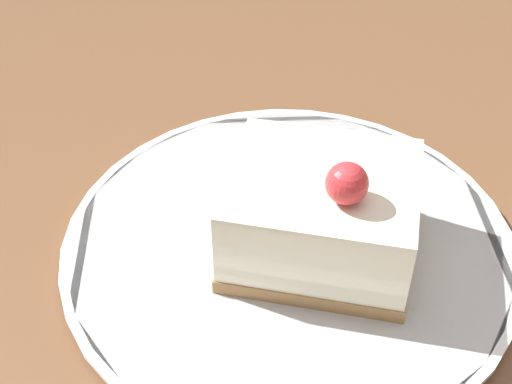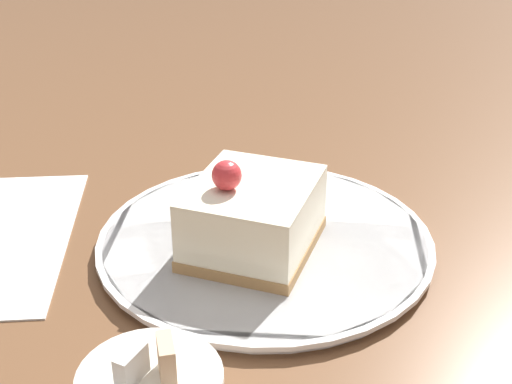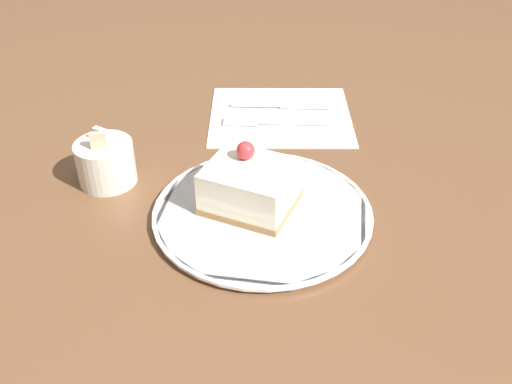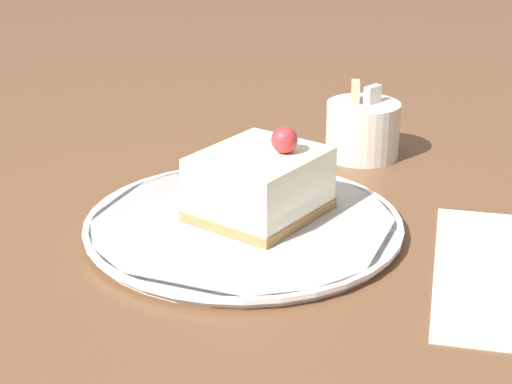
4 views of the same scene
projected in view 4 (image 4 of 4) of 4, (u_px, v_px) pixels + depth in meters
name	position (u px, v px, depth m)	size (l,w,h in m)	color
ground_plane	(259.00, 215.00, 0.76)	(4.00, 4.00, 0.00)	brown
plate	(244.00, 225.00, 0.73)	(0.27, 0.27, 0.01)	white
cake_slice	(260.00, 183.00, 0.72)	(0.11, 0.12, 0.08)	#9E7547
sugar_bowl	(363.00, 129.00, 0.89)	(0.08, 0.08, 0.08)	silver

